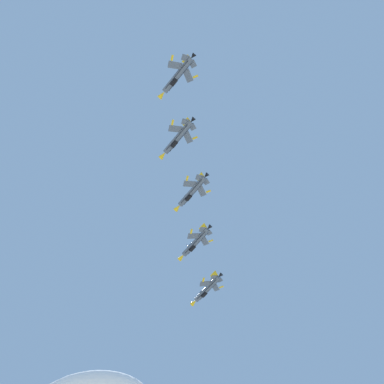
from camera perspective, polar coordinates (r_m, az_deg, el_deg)
fighter_jet_lead at (r=159.68m, az=1.88°, el=-12.24°), size 14.55×10.67×5.24m
fighter_jet_left_wing at (r=147.66m, az=0.39°, el=-6.44°), size 14.55×10.66×5.25m
fighter_jet_right_wing at (r=141.49m, az=-0.06°, el=0.00°), size 14.55×10.80×5.00m
fighter_jet_left_outer at (r=135.23m, az=-1.88°, el=6.86°), size 14.55×10.73×5.14m
fighter_jet_right_outer at (r=132.60m, az=-1.92°, el=14.51°), size 14.55×10.71×5.18m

